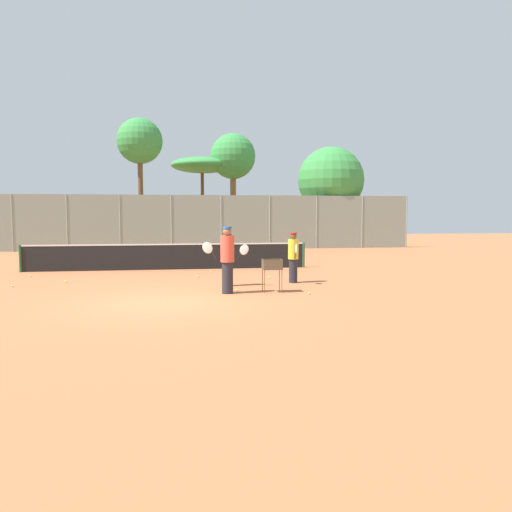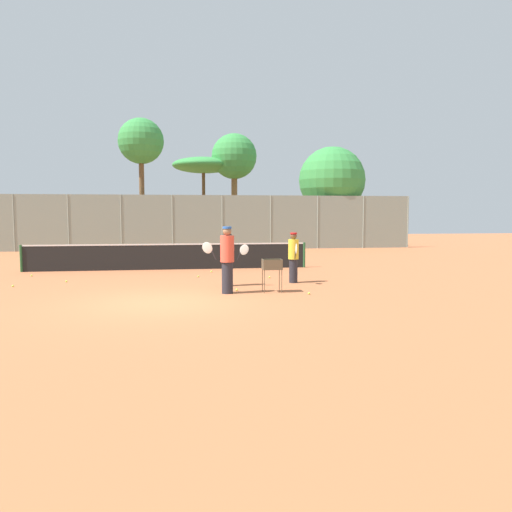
% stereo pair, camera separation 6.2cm
% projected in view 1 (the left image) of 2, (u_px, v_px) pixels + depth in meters
% --- Properties ---
extents(ground_plane, '(80.00, 80.00, 0.00)m').
position_uv_depth(ground_plane, '(162.00, 303.00, 12.85)').
color(ground_plane, '#B7663D').
extents(tennis_net, '(11.54, 0.10, 1.07)m').
position_uv_depth(tennis_net, '(168.00, 256.00, 20.43)').
color(tennis_net, '#26592D').
rests_on(tennis_net, ground_plane).
extents(back_fence, '(31.49, 0.08, 3.47)m').
position_uv_depth(back_fence, '(171.00, 223.00, 31.34)').
color(back_fence, gray).
rests_on(back_fence, ground_plane).
extents(tree_0, '(4.61, 4.61, 6.45)m').
position_uv_depth(tree_0, '(202.00, 166.00, 37.00)').
color(tree_0, brown).
rests_on(tree_0, ground_plane).
extents(tree_1, '(3.68, 3.68, 6.02)m').
position_uv_depth(tree_1, '(329.00, 187.00, 34.93)').
color(tree_1, brown).
rests_on(tree_1, ground_plane).
extents(tree_2, '(3.32, 3.32, 8.15)m').
position_uv_depth(tree_2, '(233.00, 158.00, 36.64)').
color(tree_2, brown).
rests_on(tree_2, ground_plane).
extents(tree_3, '(4.62, 4.62, 6.94)m').
position_uv_depth(tree_3, '(331.00, 180.00, 34.84)').
color(tree_3, brown).
rests_on(tree_3, ground_plane).
extents(tree_5, '(3.04, 3.04, 8.66)m').
position_uv_depth(tree_5, '(140.00, 143.00, 33.32)').
color(tree_5, brown).
rests_on(tree_5, ground_plane).
extents(player_white_outfit, '(0.85, 0.44, 1.66)m').
position_uv_depth(player_white_outfit, '(228.00, 259.00, 15.81)').
color(player_white_outfit, '#26262D').
rests_on(player_white_outfit, ground_plane).
extents(player_red_cap, '(0.96, 0.40, 1.93)m').
position_uv_depth(player_red_cap, '(227.00, 259.00, 14.31)').
color(player_red_cap, '#26262D').
rests_on(player_red_cap, ground_plane).
extents(player_yellow_shirt, '(0.35, 0.90, 1.67)m').
position_uv_depth(player_yellow_shirt, '(293.00, 257.00, 16.54)').
color(player_yellow_shirt, '#26262D').
rests_on(player_yellow_shirt, ground_plane).
extents(ball_cart, '(0.56, 0.41, 0.97)m').
position_uv_depth(ball_cart, '(272.00, 267.00, 14.56)').
color(ball_cart, brown).
rests_on(ball_cart, ground_plane).
extents(tennis_ball_1, '(0.07, 0.07, 0.07)m').
position_uv_depth(tennis_ball_1, '(211.00, 271.00, 19.53)').
color(tennis_ball_1, '#D1E54C').
rests_on(tennis_ball_1, ground_plane).
extents(tennis_ball_2, '(0.07, 0.07, 0.07)m').
position_uv_depth(tennis_ball_2, '(309.00, 293.00, 14.21)').
color(tennis_ball_2, '#D1E54C').
rests_on(tennis_ball_2, ground_plane).
extents(tennis_ball_3, '(0.07, 0.07, 0.07)m').
position_uv_depth(tennis_ball_3, '(198.00, 276.00, 18.00)').
color(tennis_ball_3, '#D1E54C').
rests_on(tennis_ball_3, ground_plane).
extents(tennis_ball_4, '(0.07, 0.07, 0.07)m').
position_uv_depth(tennis_ball_4, '(269.00, 277.00, 17.78)').
color(tennis_ball_4, '#D1E54C').
rests_on(tennis_ball_4, ground_plane).
extents(tennis_ball_5, '(0.07, 0.07, 0.07)m').
position_uv_depth(tennis_ball_5, '(237.00, 290.00, 14.86)').
color(tennis_ball_5, '#D1E54C').
rests_on(tennis_ball_5, ground_plane).
extents(tennis_ball_6, '(0.07, 0.07, 0.07)m').
position_uv_depth(tennis_ball_6, '(31.00, 276.00, 18.22)').
color(tennis_ball_6, '#D1E54C').
rests_on(tennis_ball_6, ground_plane).
extents(tennis_ball_7, '(0.07, 0.07, 0.07)m').
position_uv_depth(tennis_ball_7, '(66.00, 281.00, 16.69)').
color(tennis_ball_7, '#D1E54C').
rests_on(tennis_ball_7, ground_plane).
extents(tennis_ball_8, '(0.07, 0.07, 0.07)m').
position_uv_depth(tennis_ball_8, '(12.00, 286.00, 15.62)').
color(tennis_ball_8, '#D1E54C').
rests_on(tennis_ball_8, ground_plane).
extents(parked_car, '(4.20, 1.70, 1.60)m').
position_uv_depth(parked_car, '(77.00, 239.00, 32.51)').
color(parked_car, white).
rests_on(parked_car, ground_plane).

